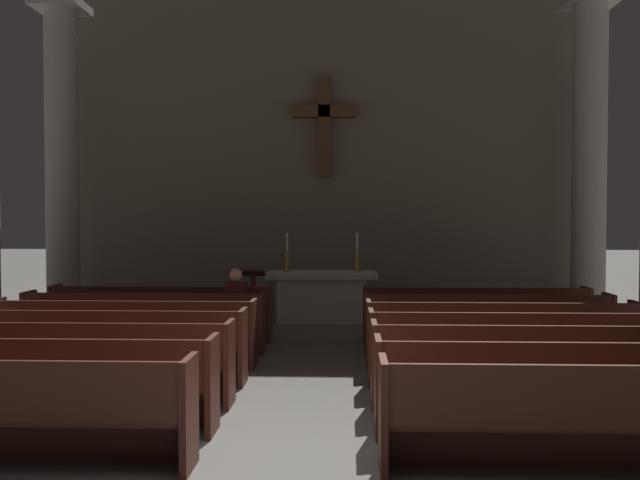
{
  "coord_description": "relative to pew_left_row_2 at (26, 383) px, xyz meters",
  "views": [
    {
      "loc": [
        0.51,
        -5.85,
        2.11
      ],
      "look_at": [
        0.0,
        7.37,
        1.68
      ],
      "focal_mm": 40.12,
      "sensor_mm": 36.0,
      "label": 1
    }
  ],
  "objects": [
    {
      "name": "ground_plane",
      "position": [
        2.63,
        -0.97,
        -0.48
      ],
      "size": [
        80.0,
        80.0,
        0.0
      ],
      "primitive_type": "plane",
      "color": "#66635E"
    },
    {
      "name": "pew_left_row_4",
      "position": [
        0.0,
        2.03,
        0.0
      ],
      "size": [
        3.72,
        0.5,
        0.95
      ],
      "color": "#4C2319",
      "rests_on": "ground"
    },
    {
      "name": "pew_left_row_6",
      "position": [
        0.0,
        4.06,
        0.0
      ],
      "size": [
        3.72,
        0.5,
        0.95
      ],
      "color": "#4C2319",
      "rests_on": "ground"
    },
    {
      "name": "column_right_third",
      "position": [
        7.88,
        7.4,
        2.64
      ],
      "size": [
        0.99,
        0.99,
        6.4
      ],
      "color": "#ADA89E",
      "rests_on": "ground"
    },
    {
      "name": "pew_left_row_5",
      "position": [
        0.0,
        3.04,
        0.0
      ],
      "size": [
        3.72,
        0.5,
        0.95
      ],
      "color": "#4C2319",
      "rests_on": "ground"
    },
    {
      "name": "pew_right_row_2",
      "position": [
        5.27,
        0.0,
        0.0
      ],
      "size": [
        3.72,
        0.5,
        0.95
      ],
      "color": "#4C2319",
      "rests_on": "ground"
    },
    {
      "name": "column_left_third",
      "position": [
        -2.61,
        7.4,
        2.64
      ],
      "size": [
        0.99,
        0.99,
        6.4
      ],
      "color": "#ADA89E",
      "rests_on": "ground"
    },
    {
      "name": "pew_left_row_7",
      "position": [
        0.0,
        5.07,
        0.0
      ],
      "size": [
        3.72,
        0.5,
        0.95
      ],
      "color": "#4C2319",
      "rests_on": "ground"
    },
    {
      "name": "pew_right_row_1",
      "position": [
        5.27,
        -1.01,
        0.0
      ],
      "size": [
        3.72,
        0.5,
        0.95
      ],
      "color": "#4C2319",
      "rests_on": "ground"
    },
    {
      "name": "pew_right_row_6",
      "position": [
        5.27,
        4.06,
        0.0
      ],
      "size": [
        3.72,
        0.5,
        0.95
      ],
      "color": "#4C2319",
      "rests_on": "ground"
    },
    {
      "name": "pew_right_row_5",
      "position": [
        5.27,
        3.04,
        0.0
      ],
      "size": [
        3.72,
        0.5,
        0.95
      ],
      "color": "#4C2319",
      "rests_on": "ground"
    },
    {
      "name": "pew_left_row_2",
      "position": [
        0.0,
        0.0,
        0.0
      ],
      "size": [
        3.72,
        0.5,
        0.95
      ],
      "color": "#4C2319",
      "rests_on": "ground"
    },
    {
      "name": "pew_right_row_4",
      "position": [
        5.27,
        2.03,
        0.0
      ],
      "size": [
        3.72,
        0.5,
        0.95
      ],
      "color": "#4C2319",
      "rests_on": "ground"
    },
    {
      "name": "candlestick_right",
      "position": [
        3.33,
        7.44,
        0.79
      ],
      "size": [
        0.16,
        0.16,
        0.78
      ],
      "color": "#B79338",
      "rests_on": "altar"
    },
    {
      "name": "candlestick_left",
      "position": [
        1.93,
        7.44,
        0.79
      ],
      "size": [
        0.16,
        0.16,
        0.78
      ],
      "color": "#B79338",
      "rests_on": "altar"
    },
    {
      "name": "pew_right_row_3",
      "position": [
        5.27,
        1.01,
        0.0
      ],
      "size": [
        3.72,
        0.5,
        0.95
      ],
      "color": "#4C2319",
      "rests_on": "ground"
    },
    {
      "name": "lone_worshipper",
      "position": [
        1.44,
        4.1,
        0.22
      ],
      "size": [
        0.32,
        0.43,
        1.32
      ],
      "color": "#26262B",
      "rests_on": "ground"
    },
    {
      "name": "pew_left_row_3",
      "position": [
        0.0,
        1.01,
        0.0
      ],
      "size": [
        3.72,
        0.5,
        0.95
      ],
      "color": "#4C2319",
      "rests_on": "ground"
    },
    {
      "name": "lectern",
      "position": [
        1.4,
        6.24,
        0.07
      ],
      "size": [
        0.44,
        0.36,
        1.15
      ],
      "color": "#4C2319",
      "rests_on": "ground"
    },
    {
      "name": "pew_right_row_7",
      "position": [
        5.27,
        5.07,
        0.0
      ],
      "size": [
        3.72,
        0.5,
        0.95
      ],
      "color": "#4C2319",
      "rests_on": "ground"
    },
    {
      "name": "apse_with_cross",
      "position": [
        2.63,
        9.08,
        3.24
      ],
      "size": [
        11.55,
        0.51,
        7.42
      ],
      "color": "#706656",
      "rests_on": "ground"
    },
    {
      "name": "altar",
      "position": [
        2.63,
        7.44,
        0.06
      ],
      "size": [
        2.2,
        0.9,
        1.01
      ],
      "color": "#BCB7AD",
      "rests_on": "ground"
    }
  ]
}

